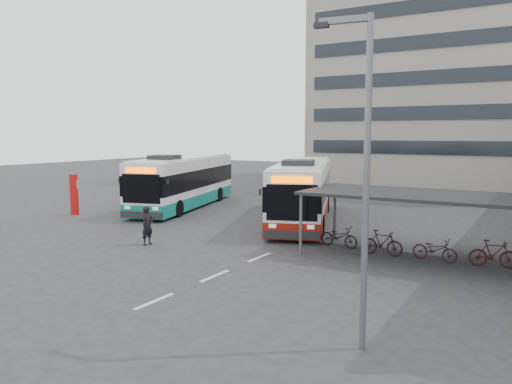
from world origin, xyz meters
The scene contains 10 objects.
ground centered at (0.00, 0.00, 0.00)m, with size 120.00×120.00×0.00m, color #28282B.
bike_shelter centered at (8.50, 3.00, 1.52)m, with size 10.00×4.00×2.54m.
office_block centered at (6.00, 36.00, 12.50)m, with size 30.00×15.00×25.00m, color gray.
road_markings centered at (2.50, -3.00, 0.01)m, with size 0.15×7.60×0.01m.
bus_main centered at (0.43, 8.28, 1.64)m, with size 6.63×12.08×3.53m.
bus_teal centered at (-8.55, 9.16, 1.64)m, with size 5.75×12.23×3.54m.
pedestrian centered at (-2.80, -0.56, 0.85)m, with size 0.62×0.41×1.70m, color black.
lamp_post centered at (8.60, -6.03, 4.16)m, with size 1.28×0.32×7.30m.
sign_totem_mid centered at (-12.23, 3.33, 1.24)m, with size 0.52×0.23×2.40m.
sign_totem_north centered at (-13.10, 8.71, 1.39)m, with size 0.59×0.22×2.70m.
Camera 1 is at (12.11, -16.44, 4.81)m, focal length 35.00 mm.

